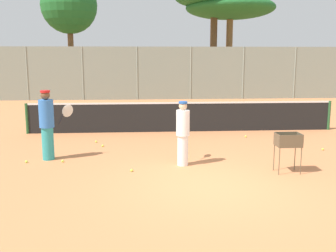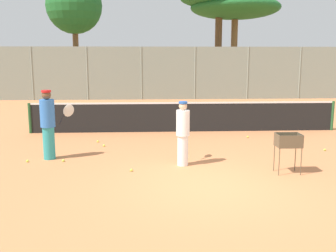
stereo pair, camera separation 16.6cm
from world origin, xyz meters
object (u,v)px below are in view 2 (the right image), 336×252
object	(u,v)px
player_red_cap	(183,132)
ball_cart	(288,144)
tennis_net	(184,116)
player_white_outfit	(48,124)

from	to	relation	value
player_red_cap	ball_cart	size ratio (longest dim) A/B	1.72
tennis_net	player_white_outfit	xyz separation A→B (m)	(-3.91, -3.58, 0.39)
ball_cart	player_red_cap	bearing A→B (deg)	161.38
player_white_outfit	ball_cart	distance (m)	6.05
player_white_outfit	player_red_cap	bearing A→B (deg)	-36.57
player_white_outfit	ball_cart	world-z (taller)	player_white_outfit
tennis_net	ball_cart	xyz separation A→B (m)	(1.92, -5.16, 0.14)
tennis_net	player_red_cap	world-z (taller)	player_red_cap
tennis_net	ball_cart	distance (m)	5.51
tennis_net	player_white_outfit	bearing A→B (deg)	-137.52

